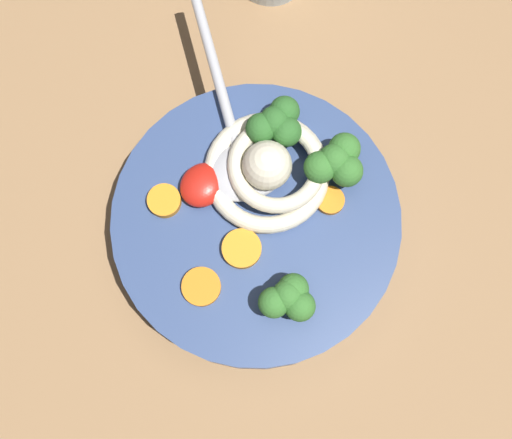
# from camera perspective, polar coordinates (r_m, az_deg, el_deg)

# --- Properties ---
(table_slab) EXTENTS (1.19, 1.19, 0.03)m
(table_slab) POSITION_cam_1_polar(r_m,az_deg,el_deg) (0.57, -3.63, -1.39)
(table_slab) COLOR #936D47
(table_slab) RESTS_ON ground
(soup_bowl) EXTENTS (0.21, 0.21, 0.05)m
(soup_bowl) POSITION_cam_1_polar(r_m,az_deg,el_deg) (0.53, 0.00, -0.54)
(soup_bowl) COLOR #334775
(soup_bowl) RESTS_ON table_slab
(noodle_pile) EXTENTS (0.10, 0.10, 0.04)m
(noodle_pile) POSITION_cam_1_polar(r_m,az_deg,el_deg) (0.51, 1.10, 4.12)
(noodle_pile) COLOR beige
(noodle_pile) RESTS_ON soup_bowl
(soup_spoon) EXTENTS (0.12, 0.16, 0.02)m
(soup_spoon) POSITION_cam_1_polar(r_m,az_deg,el_deg) (0.51, -1.48, 5.54)
(soup_spoon) COLOR #B7B7BC
(soup_spoon) RESTS_ON soup_bowl
(chili_sauce_dollop) EXTENTS (0.03, 0.03, 0.02)m
(chili_sauce_dollop) POSITION_cam_1_polar(r_m,az_deg,el_deg) (0.51, -4.35, 2.80)
(chili_sauce_dollop) COLOR red
(chili_sauce_dollop) RESTS_ON soup_bowl
(broccoli_floret_right) EXTENTS (0.04, 0.04, 0.03)m
(broccoli_floret_right) POSITION_cam_1_polar(r_m,az_deg,el_deg) (0.48, 2.74, -6.26)
(broccoli_floret_right) COLOR #7A9E60
(broccoli_floret_right) RESTS_ON soup_bowl
(broccoli_floret_far) EXTENTS (0.04, 0.04, 0.03)m
(broccoli_floret_far) POSITION_cam_1_polar(r_m,az_deg,el_deg) (0.51, 1.67, 7.80)
(broccoli_floret_far) COLOR #7A9E60
(broccoli_floret_far) RESTS_ON soup_bowl
(broccoli_floret_left) EXTENTS (0.05, 0.04, 0.04)m
(broccoli_floret_left) POSITION_cam_1_polar(r_m,az_deg,el_deg) (0.50, 6.51, 4.66)
(broccoli_floret_left) COLOR #7A9E60
(broccoli_floret_left) RESTS_ON soup_bowl
(carrot_slice_rear) EXTENTS (0.03, 0.03, 0.01)m
(carrot_slice_rear) POSITION_cam_1_polar(r_m,az_deg,el_deg) (0.50, -4.45, -5.44)
(carrot_slice_rear) COLOR orange
(carrot_slice_rear) RESTS_ON soup_bowl
(carrot_slice_beside_noodles) EXTENTS (0.03, 0.03, 0.01)m
(carrot_slice_beside_noodles) POSITION_cam_1_polar(r_m,az_deg,el_deg) (0.50, -1.22, -2.45)
(carrot_slice_beside_noodles) COLOR orange
(carrot_slice_beside_noodles) RESTS_ON soup_bowl
(carrot_slice_extra_b) EXTENTS (0.02, 0.02, 0.01)m
(carrot_slice_extra_b) POSITION_cam_1_polar(r_m,az_deg,el_deg) (0.51, -7.43, 1.51)
(carrot_slice_extra_b) COLOR orange
(carrot_slice_extra_b) RESTS_ON soup_bowl
(carrot_slice_beside_chili) EXTENTS (0.02, 0.02, 0.01)m
(carrot_slice_beside_chili) POSITION_cam_1_polar(r_m,az_deg,el_deg) (0.51, 6.03, 1.54)
(carrot_slice_beside_chili) COLOR orange
(carrot_slice_beside_chili) RESTS_ON soup_bowl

